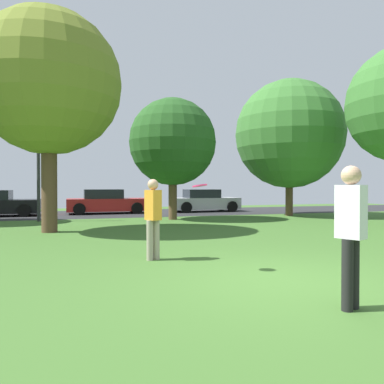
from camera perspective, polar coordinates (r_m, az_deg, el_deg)
name	(u,v)px	position (r m, az deg, el deg)	size (l,w,h in m)	color
ground_plane	(277,280)	(6.45, 12.78, -12.85)	(44.00, 44.00, 0.00)	#3D6628
road_strip	(131,213)	(21.69, -9.30, -3.17)	(44.00, 6.40, 0.01)	#28282B
oak_tree_left	(289,134)	(20.35, 14.55, 8.47)	(5.60, 5.60, 7.03)	brown
oak_tree_right	(49,83)	(13.78, -20.90, 15.15)	(4.78, 4.78, 7.36)	brown
birch_tree_lone	(173,142)	(17.41, -2.95, 7.55)	(3.99, 3.99, 5.56)	brown
person_thrower	(351,229)	(5.07, 22.92, -5.22)	(0.33, 0.38, 1.78)	black
person_catcher	(153,215)	(7.85, -5.92, -3.53)	(0.33, 0.38, 1.68)	gray
frisbee_disc	(200,186)	(6.71, 1.18, 0.98)	(0.38, 0.38, 0.06)	#EA2D6B
parked_car_red	(106,202)	(21.70, -12.85, -1.53)	(4.37, 2.05, 1.36)	#B21E1E
parked_car_silver	(204,201)	(22.73, 1.84, -1.43)	(4.07, 1.93, 1.34)	#B7B7BC
street_lamp_post	(38,170)	(17.66, -22.25, 3.15)	(0.14, 0.14, 4.50)	#2D2D33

